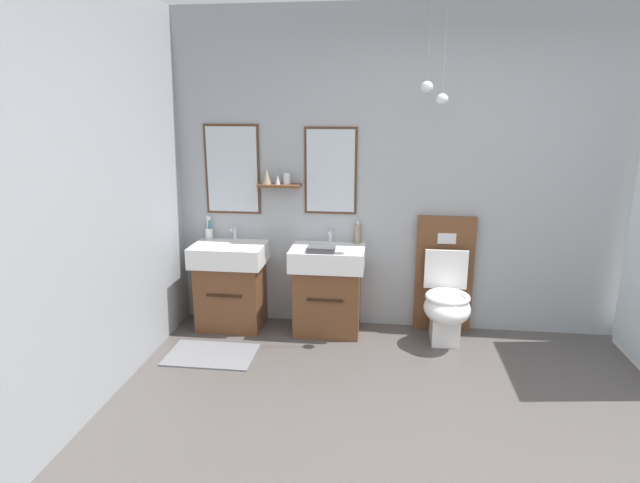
{
  "coord_description": "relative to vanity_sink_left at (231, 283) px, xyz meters",
  "views": [
    {
      "loc": [
        -0.55,
        -2.34,
        1.89
      ],
      "look_at": [
        -1.04,
        1.6,
        0.85
      ],
      "focal_mm": 29.34,
      "sensor_mm": 36.0,
      "label": 1
    }
  ],
  "objects": [
    {
      "name": "wall_back",
      "position": [
        1.84,
        0.25,
        0.94
      ],
      "size": [
        4.89,
        0.56,
        2.67
      ],
      "color": "#999EA3",
      "rests_on": "ground"
    },
    {
      "name": "wall_left",
      "position": [
        -0.53,
        -1.83,
        0.94
      ],
      "size": [
        0.12,
        4.29,
        2.67
      ],
      "primitive_type": "cube",
      "color": "#999EA3",
      "rests_on": "ground"
    },
    {
      "name": "toilet",
      "position": [
        1.83,
        -0.01,
        -0.02
      ],
      "size": [
        0.48,
        0.62,
        1.0
      ],
      "color": "brown",
      "rests_on": "ground"
    },
    {
      "name": "vanity_sink_right",
      "position": [
        0.85,
        0.0,
        0.0
      ],
      "size": [
        0.61,
        0.47,
        0.75
      ],
      "color": "brown",
      "rests_on": "ground"
    },
    {
      "name": "toothbrush_cup",
      "position": [
        -0.23,
        0.16,
        0.41
      ],
      "size": [
        0.07,
        0.07,
        0.21
      ],
      "color": "silver",
      "rests_on": "vanity_sink_left"
    },
    {
      "name": "tap_on_right_sink",
      "position": [
        0.85,
        0.17,
        0.42
      ],
      "size": [
        0.03,
        0.13,
        0.11
      ],
      "color": "silver",
      "rests_on": "vanity_sink_right"
    },
    {
      "name": "tap_on_left_sink",
      "position": [
        -0.0,
        0.17,
        0.42
      ],
      "size": [
        0.03,
        0.13,
        0.11
      ],
      "color": "silver",
      "rests_on": "vanity_sink_left"
    },
    {
      "name": "bath_mat",
      "position": [
        0.0,
        -0.58,
        -0.39
      ],
      "size": [
        0.68,
        0.44,
        0.01
      ],
      "primitive_type": "cube",
      "color": "slate",
      "rests_on": "ground"
    },
    {
      "name": "vanity_sink_left",
      "position": [
        0.0,
        0.0,
        0.0
      ],
      "size": [
        0.61,
        0.47,
        0.75
      ],
      "color": "brown",
      "rests_on": "ground"
    },
    {
      "name": "soap_dispenser",
      "position": [
        1.08,
        0.17,
        0.43
      ],
      "size": [
        0.06,
        0.06,
        0.2
      ],
      "color": "gray",
      "rests_on": "vanity_sink_right"
    },
    {
      "name": "folded_hand_towel",
      "position": [
        0.81,
        -0.13,
        0.37
      ],
      "size": [
        0.22,
        0.16,
        0.04
      ],
      "primitive_type": "cube",
      "color": "#47474C",
      "rests_on": "vanity_sink_right"
    }
  ]
}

